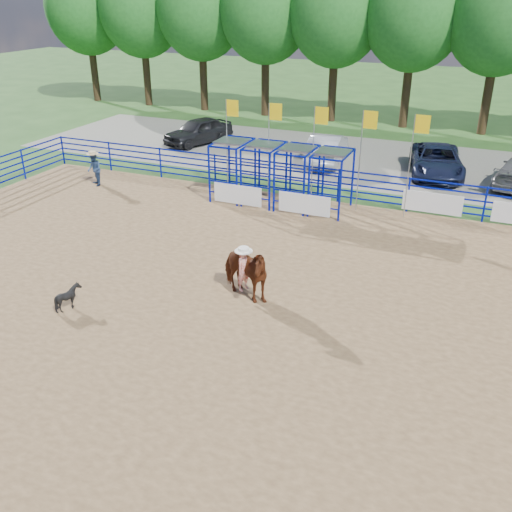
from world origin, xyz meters
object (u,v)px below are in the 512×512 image
at_px(horse_and_rider, 244,270).
at_px(car_c, 437,161).
at_px(spectator_cowboy, 94,169).
at_px(car_b, 327,148).
at_px(car_a, 198,131).
at_px(calf, 68,297).

height_order(horse_and_rider, car_c, horse_and_rider).
distance_m(horse_and_rider, car_c, 15.58).
xyz_separation_m(spectator_cowboy, car_b, (8.95, 8.08, -0.06)).
bearing_deg(car_b, car_c, 173.45).
bearing_deg(car_a, spectator_cowboy, -73.16).
height_order(calf, car_c, car_c).
height_order(horse_and_rider, spectator_cowboy, horse_and_rider).
height_order(calf, spectator_cowboy, spectator_cowboy).
xyz_separation_m(calf, spectator_cowboy, (-6.47, 9.70, 0.43)).
height_order(calf, car_a, car_a).
bearing_deg(car_b, car_a, -12.38).
distance_m(calf, car_c, 19.54).
bearing_deg(car_a, calf, -51.50).
bearing_deg(spectator_cowboy, car_a, 85.49).
height_order(horse_and_rider, calf, horse_and_rider).
relative_size(car_a, car_b, 0.96).
bearing_deg(spectator_cowboy, car_b, 42.06).
bearing_deg(horse_and_rider, car_b, 97.35).
xyz_separation_m(horse_and_rider, spectator_cowboy, (-10.90, 7.07, -0.12)).
height_order(car_a, car_c, car_a).
relative_size(calf, spectator_cowboy, 0.48).
bearing_deg(car_b, spectator_cowboy, 35.76).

